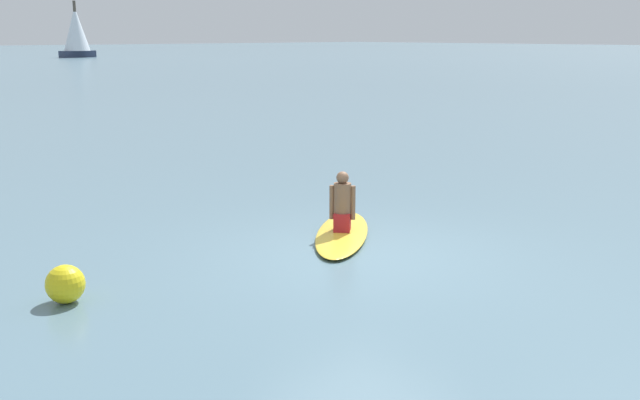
% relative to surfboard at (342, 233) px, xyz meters
% --- Properties ---
extents(ground_plane, '(400.00, 400.00, 0.00)m').
position_rel_surfboard_xyz_m(ground_plane, '(0.46, 0.91, -0.05)').
color(ground_plane, slate).
extents(surfboard, '(2.68, 2.47, 0.10)m').
position_rel_surfboard_xyz_m(surfboard, '(0.00, 0.00, 0.00)').
color(surfboard, gold).
rests_on(surfboard, ground).
extents(person_paddler, '(0.41, 0.40, 0.96)m').
position_rel_surfboard_xyz_m(person_paddler, '(0.00, 0.00, 0.48)').
color(person_paddler, '#A51E23').
rests_on(person_paddler, surfboard).
extents(sailboat_near_left, '(5.06, 3.90, 7.45)m').
position_rel_surfboard_xyz_m(sailboat_near_left, '(-36.07, -89.15, 3.45)').
color(sailboat_near_left, '#2D3851').
rests_on(sailboat_near_left, ground).
extents(buoy_marker, '(0.47, 0.47, 0.47)m').
position_rel_surfboard_xyz_m(buoy_marker, '(4.52, -0.10, 0.19)').
color(buoy_marker, yellow).
rests_on(buoy_marker, ground).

